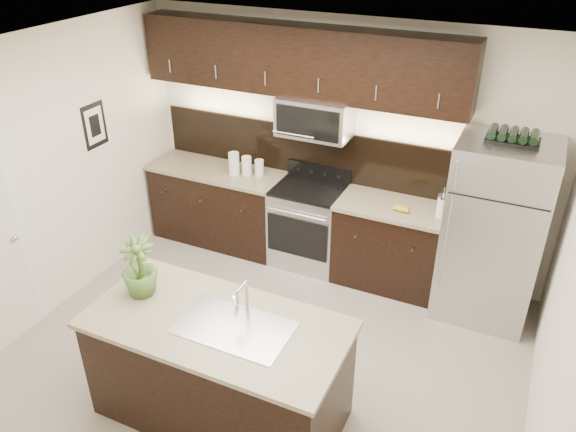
{
  "coord_description": "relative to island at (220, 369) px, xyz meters",
  "views": [
    {
      "loc": [
        1.84,
        -3.34,
        3.63
      ],
      "look_at": [
        0.03,
        0.55,
        1.23
      ],
      "focal_mm": 35.0,
      "sensor_mm": 36.0,
      "label": 1
    }
  ],
  "objects": [
    {
      "name": "bananas",
      "position": [
        0.74,
        2.26,
        0.49
      ],
      "size": [
        0.18,
        0.15,
        0.05
      ],
      "primitive_type": "ellipsoid",
      "rotation": [
        0.0,
        0.0,
        -0.1
      ],
      "color": "gold",
      "rests_on": "counter_run"
    },
    {
      "name": "ground",
      "position": [
        -0.0,
        0.65,
        -0.47
      ],
      "size": [
        4.5,
        4.5,
        0.0
      ],
      "primitive_type": "plane",
      "color": "gray",
      "rests_on": "ground"
    },
    {
      "name": "upper_fixtures",
      "position": [
        -0.43,
        2.48,
        1.67
      ],
      "size": [
        3.49,
        0.4,
        1.66
      ],
      "color": "black",
      "rests_on": "counter_run"
    },
    {
      "name": "canisters",
      "position": [
        -1.05,
        2.32,
        0.58
      ],
      "size": [
        0.38,
        0.21,
        0.26
      ],
      "rotation": [
        0.0,
        0.0,
        0.35
      ],
      "color": "silver",
      "rests_on": "counter_run"
    },
    {
      "name": "island",
      "position": [
        0.0,
        0.0,
        0.0
      ],
      "size": [
        1.96,
        0.96,
        0.94
      ],
      "color": "black",
      "rests_on": "ground"
    },
    {
      "name": "plant",
      "position": [
        -0.71,
        0.06,
        0.71
      ],
      "size": [
        0.28,
        0.28,
        0.49
      ],
      "primitive_type": "imported",
      "rotation": [
        0.0,
        0.0,
        0.02
      ],
      "color": "#3F5E25",
      "rests_on": "island"
    },
    {
      "name": "refrigerator",
      "position": [
        1.68,
        2.28,
        0.44
      ],
      "size": [
        0.88,
        0.79,
        1.82
      ],
      "primitive_type": "cube",
      "color": "#B2B2B7",
      "rests_on": "ground"
    },
    {
      "name": "french_press",
      "position": [
        1.17,
        2.29,
        0.58
      ],
      "size": [
        0.11,
        0.11,
        0.31
      ],
      "rotation": [
        0.0,
        0.0,
        -0.28
      ],
      "color": "silver",
      "rests_on": "counter_run"
    },
    {
      "name": "room_walls",
      "position": [
        -0.11,
        0.61,
        1.22
      ],
      "size": [
        4.52,
        4.02,
        2.71
      ],
      "color": "silver",
      "rests_on": "ground"
    },
    {
      "name": "sink_faucet",
      "position": [
        0.15,
        0.01,
        0.48
      ],
      "size": [
        0.84,
        0.5,
        0.28
      ],
      "color": "silver",
      "rests_on": "island"
    },
    {
      "name": "counter_run",
      "position": [
        -0.46,
        2.34,
        -0.0
      ],
      "size": [
        3.51,
        0.65,
        0.94
      ],
      "color": "black",
      "rests_on": "ground"
    },
    {
      "name": "wine_rack",
      "position": [
        1.68,
        2.28,
        1.39
      ],
      "size": [
        0.45,
        0.28,
        0.1
      ],
      "color": "black",
      "rests_on": "refrigerator"
    }
  ]
}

